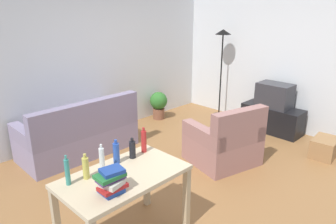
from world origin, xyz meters
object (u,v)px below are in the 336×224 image
at_px(bottle_blue, 116,153).
at_px(book_stack, 111,181).
at_px(couch, 80,135).
at_px(bottle_dark, 132,149).
at_px(desk, 124,184).
at_px(tv, 275,95).
at_px(torchiere_lamp, 222,50).
at_px(armchair, 225,143).
at_px(bottle_clear, 102,159).
at_px(bottle_red, 144,141).
at_px(potted_plant, 159,103).
at_px(storage_box, 325,148).
at_px(bottle_tall, 67,172).
at_px(bottle_squat, 86,168).
at_px(tv_stand, 272,119).

distance_m(bottle_blue, book_stack, 0.53).
distance_m(couch, bottle_dark, 2.02).
bearing_deg(desk, tv, 5.40).
xyz_separation_m(tv, torchiere_lamp, (-0.00, 1.21, 0.71)).
height_order(armchair, bottle_clear, bottle_clear).
distance_m(bottle_clear, bottle_red, 0.56).
xyz_separation_m(potted_plant, storage_box, (0.64, -3.11, -0.18)).
bearing_deg(bottle_blue, desk, -111.98).
distance_m(tv, bottle_tall, 4.22).
xyz_separation_m(couch, tv, (3.04, -1.69, 0.39)).
relative_size(bottle_squat, bottle_red, 0.88).
xyz_separation_m(couch, potted_plant, (2.00, 0.31, 0.02)).
distance_m(desk, bottle_red, 0.56).
bearing_deg(tv_stand, bottle_clear, 93.27).
distance_m(potted_plant, bottle_tall, 3.91).
relative_size(armchair, book_stack, 4.31).
xyz_separation_m(bottle_tall, bottle_red, (0.91, 0.03, -0.00)).
xyz_separation_m(bottle_clear, bottle_blue, (0.20, 0.04, -0.01)).
bearing_deg(tv_stand, tv, -90.00).
bearing_deg(tv_stand, potted_plant, 27.24).
distance_m(tv_stand, tv, 0.46).
bearing_deg(couch, tv_stand, 150.89).
bearing_deg(couch, bottle_red, 82.07).
relative_size(couch, bottle_tall, 6.25).
bearing_deg(bottle_clear, tv, 3.27).
bearing_deg(bottle_clear, bottle_blue, 11.98).
relative_size(desk, potted_plant, 2.12).
bearing_deg(book_stack, armchair, 11.34).
bearing_deg(bottle_blue, tv, 2.80).
height_order(tv_stand, bottle_squat, bottle_squat).
xyz_separation_m(storage_box, bottle_clear, (-3.47, 0.88, 0.73)).
relative_size(bottle_blue, book_stack, 1.01).
relative_size(tv_stand, tv, 1.83).
xyz_separation_m(armchair, storage_box, (1.29, -0.99, -0.17)).
distance_m(potted_plant, bottle_squat, 3.78).
relative_size(tv, storage_box, 1.25).
bearing_deg(tv, storage_box, 160.57).
bearing_deg(potted_plant, bottle_dark, -137.89).
bearing_deg(bottle_blue, bottle_clear, -168.02).
xyz_separation_m(potted_plant, bottle_red, (-2.26, -2.18, 0.55)).
distance_m(torchiere_lamp, bottle_clear, 4.15).
xyz_separation_m(torchiere_lamp, potted_plant, (-1.03, 0.79, -1.08)).
xyz_separation_m(desk, armchair, (2.07, 0.29, -0.33)).
bearing_deg(book_stack, bottle_red, 29.75).
xyz_separation_m(couch, bottle_dark, (-0.44, -1.89, 0.55)).
height_order(couch, storage_box, couch).
height_order(bottle_tall, bottle_blue, bottle_tall).
height_order(desk, armchair, armchair).
distance_m(tv_stand, torchiere_lamp, 1.69).
distance_m(bottle_squat, bottle_blue, 0.38).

